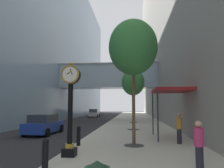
{
  "coord_description": "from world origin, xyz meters",
  "views": [
    {
      "loc": [
        3.31,
        -3.14,
        2.3
      ],
      "look_at": [
        1.07,
        19.81,
        4.66
      ],
      "focal_mm": 33.92,
      "sensor_mm": 36.0,
      "label": 1
    }
  ],
  "objects": [
    {
      "name": "car_white_near",
      "position": [
        -4.5,
        39.43,
        0.79
      ],
      "size": [
        2.14,
        4.43,
        1.63
      ],
      "color": "silver",
      "rests_on": "ground"
    },
    {
      "name": "street_tree_near",
      "position": [
        3.36,
        8.65,
        5.58
      ],
      "size": [
        2.76,
        2.76,
        7.06
      ],
      "color": "#333335",
      "rests_on": "sidewalk_right"
    },
    {
      "name": "street_clock",
      "position": [
        0.59,
        5.94,
        2.38
      ],
      "size": [
        0.84,
        0.55,
        4.1
      ],
      "color": "black",
      "rests_on": "sidewalk_right"
    },
    {
      "name": "bollard_nearest",
      "position": [
        0.36,
        3.94,
        0.69
      ],
      "size": [
        0.22,
        0.22,
        1.06
      ],
      "color": "black",
      "rests_on": "sidewalk_right"
    },
    {
      "name": "pedestrian_walking",
      "position": [
        5.94,
        9.46,
        1.07
      ],
      "size": [
        0.37,
        0.37,
        1.75
      ],
      "color": "#23232D",
      "rests_on": "sidewalk_right"
    },
    {
      "name": "ground_plane",
      "position": [
        0.0,
        27.0,
        0.0
      ],
      "size": [
        110.0,
        110.0,
        0.0
      ],
      "primitive_type": "plane",
      "color": "#262628",
      "rests_on": "ground"
    },
    {
      "name": "building_block_right",
      "position": [
        11.64,
        30.0,
        18.4
      ],
      "size": [
        9.0,
        80.0,
        36.8
      ],
      "color": "gray",
      "rests_on": "ground"
    },
    {
      "name": "bollard_third",
      "position": [
        0.36,
        8.35,
        0.69
      ],
      "size": [
        0.22,
        0.22,
        1.06
      ],
      "color": "black",
      "rests_on": "sidewalk_right"
    },
    {
      "name": "pedestrian_by_clock",
      "position": [
        5.55,
        4.5,
        1.0
      ],
      "size": [
        0.48,
        0.48,
        1.64
      ],
      "color": "#23232D",
      "rests_on": "sidewalk_right"
    },
    {
      "name": "car_blue_mid",
      "position": [
        -3.85,
        13.6,
        0.78
      ],
      "size": [
        2.04,
        4.42,
        1.6
      ],
      "color": "navy",
      "rests_on": "ground"
    },
    {
      "name": "street_tree_mid_near",
      "position": [
        3.36,
        16.42,
        4.42
      ],
      "size": [
        2.12,
        2.12,
        5.53
      ],
      "color": "#333335",
      "rests_on": "sidewalk_right"
    },
    {
      "name": "street_tree_mid_far",
      "position": [
        3.36,
        24.2,
        5.37
      ],
      "size": [
        2.03,
        2.03,
        6.45
      ],
      "color": "#333335",
      "rests_on": "sidewalk_right"
    },
    {
      "name": "building_block_left",
      "position": [
        -12.33,
        30.0,
        14.86
      ],
      "size": [
        24.38,
        80.0,
        29.86
      ],
      "color": "#758EA8",
      "rests_on": "ground"
    },
    {
      "name": "storefront_awning",
      "position": [
        5.9,
        11.63,
        3.28
      ],
      "size": [
        2.4,
        3.6,
        3.3
      ],
      "color": "maroon",
      "rests_on": "sidewalk_right"
    },
    {
      "name": "sidewalk_right",
      "position": [
        3.57,
        30.0,
        0.07
      ],
      "size": [
        7.14,
        80.0,
        0.14
      ],
      "primitive_type": "cube",
      "color": "beige",
      "rests_on": "ground"
    }
  ]
}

